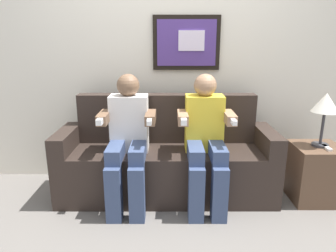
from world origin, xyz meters
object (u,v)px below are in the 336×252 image
spare_remote_on_table (328,148)px  person_on_right (207,137)px  person_on_left (129,137)px  table_lamp (327,105)px  couch (168,162)px  side_table_right (316,173)px

spare_remote_on_table → person_on_right: bearing=179.7°
person_on_right → spare_remote_on_table: (1.02, -0.00, -0.10)m
person_on_left → spare_remote_on_table: (1.66, -0.00, -0.10)m
table_lamp → spare_remote_on_table: 0.36m
couch → person_on_right: size_ratio=1.72×
couch → spare_remote_on_table: size_ratio=14.66×
side_table_right → table_lamp: 0.61m
couch → table_lamp: size_ratio=4.14×
couch → spare_remote_on_table: (1.34, -0.17, 0.20)m
couch → person_on_right: (0.32, -0.17, 0.29)m
side_table_right → person_on_left: bearing=-177.8°
person_on_right → spare_remote_on_table: 1.02m
side_table_right → table_lamp: bearing=22.9°
person_on_left → spare_remote_on_table: size_ratio=8.54×
person_on_right → side_table_right: 1.05m
table_lamp → person_on_right: bearing=-176.1°
person_on_left → side_table_right: size_ratio=2.22×
person_on_left → table_lamp: (1.64, 0.07, 0.25)m
side_table_right → table_lamp: size_ratio=1.09×
couch → table_lamp: 1.43m
person_on_right → side_table_right: (0.98, 0.06, -0.36)m
person_on_left → side_table_right: bearing=2.2°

